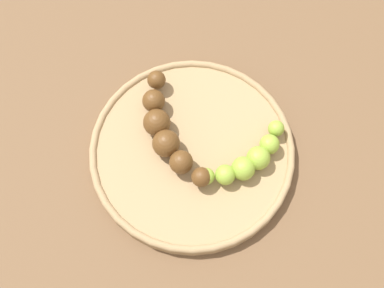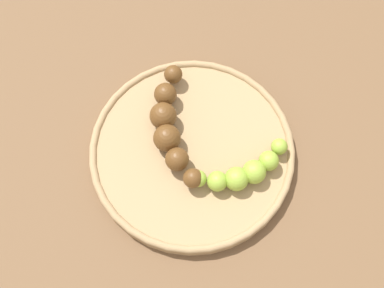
{
  "view_description": "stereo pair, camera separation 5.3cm",
  "coord_description": "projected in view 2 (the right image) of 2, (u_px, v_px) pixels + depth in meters",
  "views": [
    {
      "loc": [
        -0.21,
        0.09,
        0.61
      ],
      "look_at": [
        0.0,
        0.0,
        0.04
      ],
      "focal_mm": 44.15,
      "sensor_mm": 36.0,
      "label": 1
    },
    {
      "loc": [
        -0.23,
        0.04,
        0.61
      ],
      "look_at": [
        0.0,
        0.0,
        0.04
      ],
      "focal_mm": 44.15,
      "sensor_mm": 36.0,
      "label": 2
    }
  ],
  "objects": [
    {
      "name": "banana_overripe",
      "position": [
        170.0,
        126.0,
        0.63
      ],
      "size": [
        0.18,
        0.06,
        0.04
      ],
      "rotation": [
        0.0,
        0.0,
        1.58
      ],
      "color": "#593819",
      "rests_on": "fruit_bowl"
    },
    {
      "name": "banana_green",
      "position": [
        244.0,
        172.0,
        0.61
      ],
      "size": [
        0.06,
        0.14,
        0.03
      ],
      "rotation": [
        0.0,
        0.0,
        3.36
      ],
      "color": "#8CAD38",
      "rests_on": "fruit_bowl"
    },
    {
      "name": "fruit_bowl",
      "position": [
        192.0,
        151.0,
        0.64
      ],
      "size": [
        0.28,
        0.28,
        0.02
      ],
      "color": "#A08259",
      "rests_on": "ground_plane"
    },
    {
      "name": "ground_plane",
      "position": [
        192.0,
        154.0,
        0.65
      ],
      "size": [
        2.4,
        2.4,
        0.0
      ],
      "primitive_type": "plane",
      "color": "brown"
    }
  ]
}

